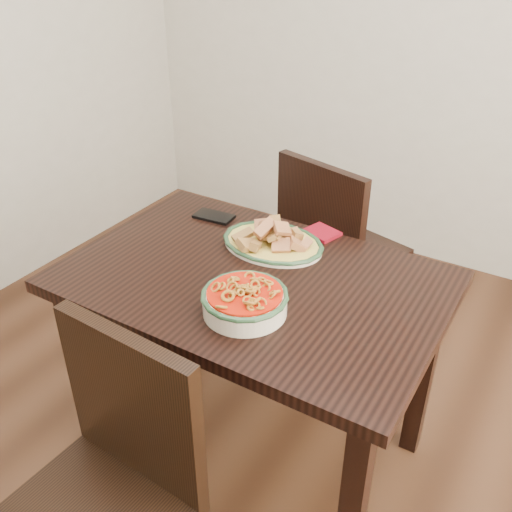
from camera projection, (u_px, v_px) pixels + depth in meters
The scene contains 9 objects.
floor at pixel (262, 470), 2.02m from camera, with size 3.50×3.50×0.00m, color #331C10.
wall_back at pixel (458, 12), 2.63m from camera, with size 3.50×0.10×2.60m, color beige.
dining_table at pixel (253, 304), 1.78m from camera, with size 1.14×0.76×0.75m.
chair_far at pixel (334, 245), 2.39m from camera, with size 0.51×0.51×0.89m.
chair_near at pixel (109, 483), 1.39m from camera, with size 0.44×0.44×0.89m.
fish_plate at pixel (273, 234), 1.86m from camera, with size 0.34×0.26×0.11m.
noodle_bowl at pixel (245, 299), 1.55m from camera, with size 0.24×0.24×0.08m.
smartphone at pixel (214, 216), 2.06m from camera, with size 0.14×0.08×0.01m, color black.
napkin at pixel (322, 233), 1.95m from camera, with size 0.11×0.09×0.01m, color maroon.
Camera 1 is at (0.68, -1.15, 1.69)m, focal length 40.00 mm.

